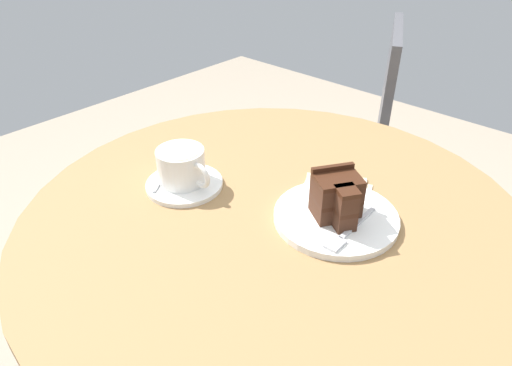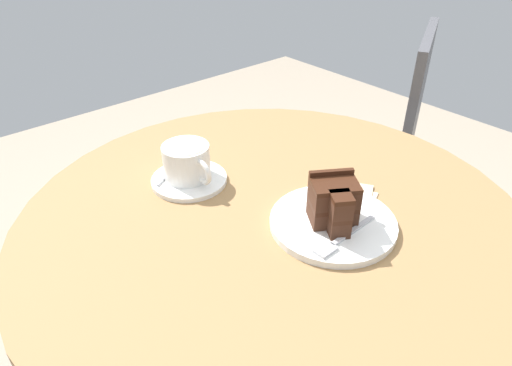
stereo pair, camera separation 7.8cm
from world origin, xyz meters
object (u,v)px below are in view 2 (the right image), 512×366
cake_slice (334,203)px  cafe_chair (375,143)px  napkin (337,200)px  fork (340,240)px  coffee_cup (187,161)px  saucer (189,180)px  teaspoon (173,167)px  cake_plate (333,223)px

cake_slice → cafe_chair: cafe_chair is taller
napkin → cafe_chair: cafe_chair is taller
fork → napkin: bearing=-139.6°
coffee_cup → napkin: bearing=35.0°
saucer → teaspoon: 0.05m
coffee_cup → fork: size_ratio=0.86×
coffee_cup → cake_slice: cake_slice is taller
coffee_cup → fork: coffee_cup is taller
napkin → teaspoon: bearing=-148.7°
fork → cafe_chair: (-0.38, 0.64, -0.21)m
cake_plate → napkin: size_ratio=1.20×
fork → saucer: bearing=-78.8°
fork → cake_plate: bearing=-129.4°
coffee_cup → teaspoon: coffee_cup is taller
coffee_cup → saucer: bearing=-17.6°
saucer → cake_slice: bearing=20.1°
fork → napkin: (-0.08, 0.09, -0.01)m
cafe_chair → napkin: bearing=1.4°
saucer → fork: (0.30, 0.07, 0.01)m
cake_slice → fork: size_ratio=0.69×
coffee_cup → cake_slice: 0.29m
saucer → coffee_cup: 0.04m
cake_plate → napkin: bearing=124.7°
napkin → fork: bearing=-47.9°
cake_plate → fork: fork is taller
coffee_cup → teaspoon: size_ratio=1.34×
coffee_cup → cafe_chair: bearing=95.4°
saucer → napkin: bearing=35.7°
teaspoon → cafe_chair: 0.74m
cake_plate → cake_slice: (0.00, -0.00, 0.04)m
coffee_cup → cafe_chair: 0.75m
saucer → fork: bearing=12.9°
cake_slice → napkin: (-0.04, 0.06, -0.05)m
teaspoon → napkin: bearing=-92.4°
cake_plate → fork: (0.04, -0.03, 0.01)m
cake_plate → cake_slice: 0.04m
coffee_cup → cake_plate: bearing=20.6°
cake_slice → fork: cake_slice is taller
teaspoon → cafe_chair: size_ratio=0.10×
cake_slice → fork: (0.04, -0.03, -0.03)m
cafe_chair → teaspoon: bearing=-25.0°
teaspoon → cake_plate: teaspoon is taller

